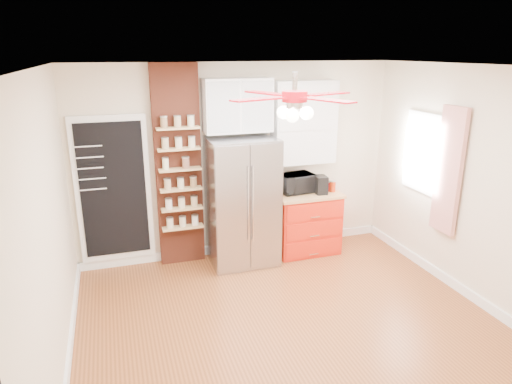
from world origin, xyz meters
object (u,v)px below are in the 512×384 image
object	(u,v)px
fridge	(242,202)
coffee_maker	(321,185)
canister_left	(332,186)
red_cabinet	(306,222)
pantry_jar_oats	(166,164)
ceiling_fan	(295,97)
toaster_oven	(296,183)

from	to	relation	value
fridge	coffee_maker	world-z (taller)	fridge
coffee_maker	canister_left	world-z (taller)	coffee_maker
fridge	red_cabinet	xyz separation A→B (m)	(0.97, 0.05, -0.42)
canister_left	pantry_jar_oats	bearing A→B (deg)	175.86
fridge	ceiling_fan	world-z (taller)	ceiling_fan
ceiling_fan	coffee_maker	bearing A→B (deg)	55.39
pantry_jar_oats	fridge	bearing A→B (deg)	-8.75
red_cabinet	toaster_oven	distance (m)	0.60
red_cabinet	ceiling_fan	bearing A→B (deg)	-118.71
coffee_maker	pantry_jar_oats	distance (m)	2.17
ceiling_fan	canister_left	distance (m)	2.52
fridge	ceiling_fan	xyz separation A→B (m)	(0.05, -1.63, 1.55)
ceiling_fan	pantry_jar_oats	size ratio (longest dim) A/B	9.77
toaster_oven	coffee_maker	xyz separation A→B (m)	(0.31, -0.16, -0.01)
fridge	pantry_jar_oats	world-z (taller)	fridge
coffee_maker	toaster_oven	bearing A→B (deg)	157.75
red_cabinet	canister_left	distance (m)	0.64
red_cabinet	pantry_jar_oats	world-z (taller)	pantry_jar_oats
fridge	coffee_maker	bearing A→B (deg)	-2.58
coffee_maker	pantry_jar_oats	bearing A→B (deg)	179.82
ceiling_fan	fridge	bearing A→B (deg)	91.76
fridge	pantry_jar_oats	distance (m)	1.14
red_cabinet	toaster_oven	bearing A→B (deg)	156.87
red_cabinet	coffee_maker	world-z (taller)	coffee_maker
toaster_oven	pantry_jar_oats	distance (m)	1.86
pantry_jar_oats	canister_left	bearing A→B (deg)	-4.14
coffee_maker	canister_left	size ratio (longest dim) A/B	1.70
canister_left	red_cabinet	bearing A→B (deg)	169.72
toaster_oven	pantry_jar_oats	size ratio (longest dim) A/B	3.39
red_cabinet	pantry_jar_oats	size ratio (longest dim) A/B	6.56
pantry_jar_oats	ceiling_fan	bearing A→B (deg)	-59.95
ceiling_fan	coffee_maker	world-z (taller)	ceiling_fan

